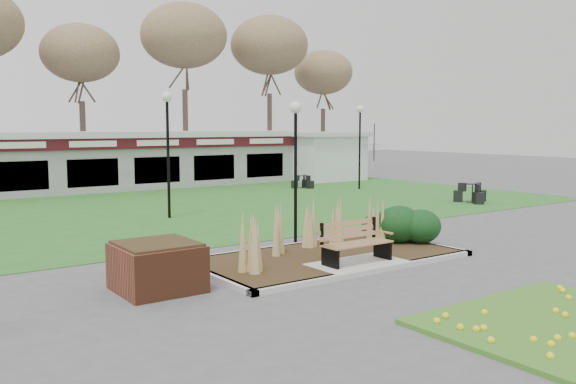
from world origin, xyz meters
TOP-DOWN VIEW (x-y plane):
  - ground at (0.00, 0.00)m, footprint 100.00×100.00m
  - lawn at (0.00, 12.00)m, footprint 34.00×16.00m
  - flower_bed at (0.00, -4.60)m, footprint 4.20×3.00m
  - planting_bed at (1.27, 1.35)m, footprint 6.75×3.40m
  - park_bench at (0.00, 0.25)m, footprint 1.70×0.66m
  - brick_planter at (-4.40, 1.00)m, footprint 1.50×1.50m
  - food_pavilion at (0.00, 19.96)m, footprint 24.60×3.40m
  - service_hut at (13.50, 18.00)m, footprint 4.40×3.40m
  - tree_backdrop at (0.00, 28.00)m, footprint 47.24×5.24m
  - lamp_post_near_right at (0.58, 3.28)m, footprint 0.32×0.32m
  - lamp_post_mid_right at (-0.30, 9.47)m, footprint 0.36×0.36m
  - lamp_post_far_right at (11.59, 12.91)m, footprint 0.35×0.35m
  - bistro_set_c at (9.62, 14.98)m, footprint 1.18×1.14m
  - bistro_set_d at (11.76, 6.15)m, footprint 1.31×1.46m
  - patio_umbrella at (15.61, 16.12)m, footprint 2.28×2.30m

SIDE VIEW (x-z plane):
  - ground at x=0.00m, z-range 0.00..0.00m
  - lawn at x=0.00m, z-range 0.00..0.02m
  - flower_bed at x=0.00m, z-range -0.01..0.15m
  - bistro_set_c at x=9.62m, z-range -0.09..0.55m
  - bistro_set_d at x=11.76m, z-range -0.11..0.67m
  - planting_bed at x=1.27m, z-range -0.27..1.00m
  - brick_planter at x=-4.40m, z-range 0.00..0.95m
  - park_bench at x=0.00m, z-range 0.12..1.05m
  - patio_umbrella at x=15.61m, z-range 0.30..2.51m
  - service_hut at x=13.50m, z-range 0.04..2.86m
  - food_pavilion at x=0.00m, z-range 0.03..2.93m
  - lamp_post_near_right at x=0.58m, z-range 0.87..4.69m
  - lamp_post_far_right at x=11.59m, z-range 0.96..5.15m
  - lamp_post_mid_right at x=-0.30m, z-range 0.99..5.33m
  - tree_backdrop at x=0.00m, z-range 3.18..13.54m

